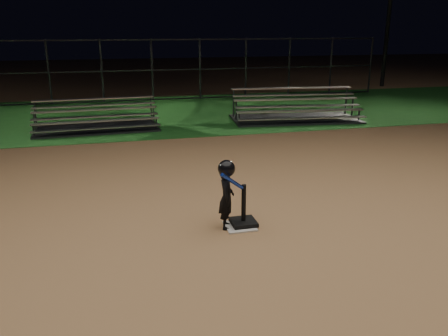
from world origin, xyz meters
TOP-DOWN VIEW (x-y plane):
  - ground at (0.00, 0.00)m, footprint 80.00×80.00m
  - grass_strip at (0.00, 10.00)m, footprint 60.00×8.00m
  - home_plate at (0.00, 0.00)m, footprint 0.45×0.45m
  - batting_tee at (0.07, 0.04)m, footprint 0.38×0.38m
  - child_batter at (-0.20, 0.04)m, footprint 0.46×0.52m
  - bleacher_left at (-2.21, 7.71)m, footprint 3.64×1.90m
  - bleacher_right at (4.10, 7.64)m, footprint 4.28×2.44m
  - backstop_fence at (0.00, 13.00)m, footprint 20.08×0.08m

SIDE VIEW (x-z plane):
  - ground at x=0.00m, z-range 0.00..0.00m
  - grass_strip at x=0.00m, z-range 0.00..0.01m
  - home_plate at x=0.00m, z-range 0.00..0.02m
  - batting_tee at x=0.07m, z-range -0.19..0.46m
  - bleacher_left at x=-2.21m, z-range -0.26..0.62m
  - bleacher_right at x=4.10m, z-range -0.29..0.71m
  - child_batter at x=-0.20m, z-range 0.03..1.11m
  - backstop_fence at x=0.00m, z-range 0.00..2.50m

